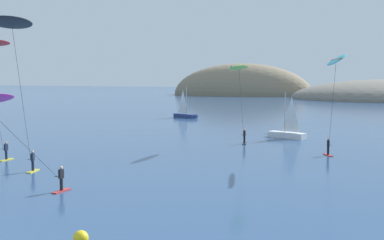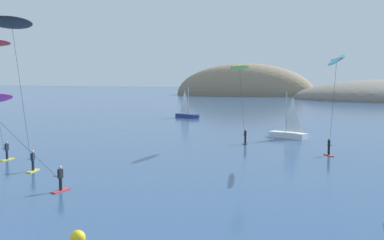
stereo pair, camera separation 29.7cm
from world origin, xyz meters
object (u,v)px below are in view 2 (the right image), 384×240
at_px(sailboat_far, 188,114).
at_px(kitesurfer_black, 13,33).
at_px(kitesurfer_lime, 240,74).
at_px(marker_buoy, 78,238).
at_px(kitesurfer_cyan, 336,67).
at_px(sailboat_near, 286,133).

bearing_deg(sailboat_far, kitesurfer_black, -81.45).
bearing_deg(sailboat_far, kitesurfer_lime, -58.82).
bearing_deg(marker_buoy, kitesurfer_black, 140.69).
bearing_deg(kitesurfer_lime, marker_buoy, -86.64).
xyz_separation_m(kitesurfer_cyan, kitesurfer_black, (-21.33, -16.50, 2.36)).
bearing_deg(kitesurfer_black, kitesurfer_cyan, 37.73).
xyz_separation_m(sailboat_far, kitesurfer_black, (7.97, -53.00, 10.15)).
distance_m(sailboat_far, kitesurfer_cyan, 47.44).
height_order(sailboat_near, marker_buoy, sailboat_near).
relative_size(kitesurfer_lime, marker_buoy, 12.68).
bearing_deg(sailboat_far, sailboat_near, -44.73).
distance_m(sailboat_near, kitesurfer_cyan, 17.99).
height_order(kitesurfer_lime, marker_buoy, kitesurfer_lime).
bearing_deg(sailboat_near, kitesurfer_cyan, -63.85).
distance_m(kitesurfer_black, marker_buoy, 19.62).
xyz_separation_m(sailboat_near, kitesurfer_black, (-14.18, -31.06, 10.15)).
xyz_separation_m(kitesurfer_cyan, kitesurfer_lime, (-10.37, 5.23, -0.56)).
height_order(kitesurfer_black, marker_buoy, kitesurfer_black).
bearing_deg(kitesurfer_lime, kitesurfer_cyan, -26.74).
distance_m(kitesurfer_lime, marker_buoy, 33.17).
height_order(sailboat_near, sailboat_far, same).
distance_m(sailboat_far, kitesurfer_black, 54.55).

